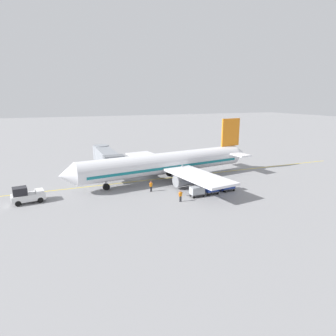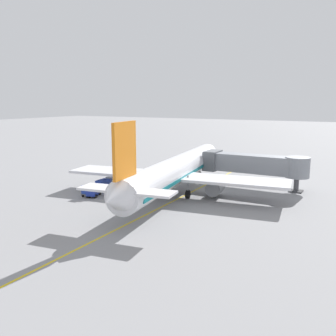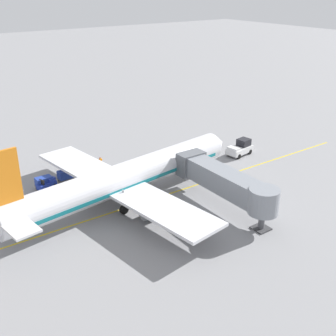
{
  "view_description": "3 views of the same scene",
  "coord_description": "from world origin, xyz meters",
  "px_view_note": "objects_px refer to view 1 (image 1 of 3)",
  "views": [
    {
      "loc": [
        -48.64,
        20.45,
        14.55
      ],
      "look_at": [
        -3.71,
        1.88,
        2.87
      ],
      "focal_mm": 31.14,
      "sensor_mm": 36.0,
      "label": 1
    },
    {
      "loc": [
        21.29,
        -42.42,
        12.58
      ],
      "look_at": [
        -2.76,
        1.27,
        3.47
      ],
      "focal_mm": 39.38,
      "sensor_mm": 36.0,
      "label": 2
    },
    {
      "loc": [
        39.84,
        -21.47,
        25.22
      ],
      "look_at": [
        0.87,
        6.19,
        4.17
      ],
      "focal_mm": 45.55,
      "sensor_mm": 36.0,
      "label": 3
    }
  ],
  "objects_px": {
    "baggage_tug_lead": "(225,186)",
    "baggage_cart_second_in_train": "(211,188)",
    "jet_bridge": "(107,157)",
    "pushback_tractor": "(27,195)",
    "ground_crew_wing_walker": "(151,186)",
    "ground_crew_loader": "(180,195)",
    "baggage_cart_front": "(197,191)",
    "baggage_cart_third_in_train": "(228,185)",
    "parked_airliner": "(167,163)"
  },
  "relations": [
    {
      "from": "baggage_cart_second_in_train",
      "to": "ground_crew_wing_walker",
      "type": "relative_size",
      "value": 1.73
    },
    {
      "from": "parked_airliner",
      "to": "baggage_cart_second_in_train",
      "type": "relative_size",
      "value": 12.77
    },
    {
      "from": "baggage_cart_second_in_train",
      "to": "jet_bridge",
      "type": "bearing_deg",
      "value": 35.04
    },
    {
      "from": "baggage_tug_lead",
      "to": "ground_crew_loader",
      "type": "relative_size",
      "value": 1.63
    },
    {
      "from": "parked_airliner",
      "to": "jet_bridge",
      "type": "xyz_separation_m",
      "value": [
        8.19,
        9.27,
        0.27
      ]
    },
    {
      "from": "ground_crew_wing_walker",
      "to": "pushback_tractor",
      "type": "bearing_deg",
      "value": 83.84
    },
    {
      "from": "jet_bridge",
      "to": "baggage_cart_third_in_train",
      "type": "bearing_deg",
      "value": -138.07
    },
    {
      "from": "jet_bridge",
      "to": "baggage_cart_front",
      "type": "distance_m",
      "value": 21.0
    },
    {
      "from": "baggage_tug_lead",
      "to": "baggage_cart_second_in_train",
      "type": "relative_size",
      "value": 0.94
    },
    {
      "from": "pushback_tractor",
      "to": "ground_crew_loader",
      "type": "distance_m",
      "value": 21.9
    },
    {
      "from": "baggage_cart_front",
      "to": "ground_crew_loader",
      "type": "xyz_separation_m",
      "value": [
        -1.05,
        3.25,
        0.0
      ]
    },
    {
      "from": "baggage_tug_lead",
      "to": "baggage_cart_front",
      "type": "xyz_separation_m",
      "value": [
        -1.09,
        5.67,
        0.24
      ]
    },
    {
      "from": "parked_airliner",
      "to": "pushback_tractor",
      "type": "distance_m",
      "value": 23.22
    },
    {
      "from": "baggage_tug_lead",
      "to": "baggage_cart_third_in_train",
      "type": "bearing_deg",
      "value": -153.68
    },
    {
      "from": "jet_bridge",
      "to": "baggage_cart_front",
      "type": "height_order",
      "value": "jet_bridge"
    },
    {
      "from": "jet_bridge",
      "to": "baggage_cart_second_in_train",
      "type": "bearing_deg",
      "value": -144.96
    },
    {
      "from": "baggage_cart_front",
      "to": "ground_crew_loader",
      "type": "height_order",
      "value": "ground_crew_loader"
    },
    {
      "from": "baggage_cart_second_in_train",
      "to": "pushback_tractor",
      "type": "bearing_deg",
      "value": 75.67
    },
    {
      "from": "pushback_tractor",
      "to": "baggage_cart_second_in_train",
      "type": "xyz_separation_m",
      "value": [
        -6.72,
        -26.29,
        -0.15
      ]
    },
    {
      "from": "parked_airliner",
      "to": "baggage_cart_front",
      "type": "relative_size",
      "value": 12.77
    },
    {
      "from": "baggage_tug_lead",
      "to": "baggage_cart_second_in_train",
      "type": "bearing_deg",
      "value": 105.39
    },
    {
      "from": "jet_bridge",
      "to": "baggage_cart_third_in_train",
      "type": "distance_m",
      "value": 23.9
    },
    {
      "from": "parked_airliner",
      "to": "ground_crew_wing_walker",
      "type": "relative_size",
      "value": 22.08
    },
    {
      "from": "baggage_tug_lead",
      "to": "baggage_cart_front",
      "type": "relative_size",
      "value": 0.94
    },
    {
      "from": "pushback_tractor",
      "to": "baggage_cart_front",
      "type": "relative_size",
      "value": 1.6
    },
    {
      "from": "pushback_tractor",
      "to": "baggage_cart_second_in_train",
      "type": "distance_m",
      "value": 27.14
    },
    {
      "from": "baggage_tug_lead",
      "to": "jet_bridge",
      "type": "bearing_deg",
      "value": 42.28
    },
    {
      "from": "parked_airliner",
      "to": "pushback_tractor",
      "type": "relative_size",
      "value": 7.97
    },
    {
      "from": "jet_bridge",
      "to": "ground_crew_wing_walker",
      "type": "xyz_separation_m",
      "value": [
        -13.27,
        -4.37,
        -2.5
      ]
    },
    {
      "from": "jet_bridge",
      "to": "baggage_cart_front",
      "type": "relative_size",
      "value": 5.25
    },
    {
      "from": "baggage_cart_front",
      "to": "ground_crew_loader",
      "type": "bearing_deg",
      "value": 107.9
    },
    {
      "from": "baggage_tug_lead",
      "to": "ground_crew_loader",
      "type": "bearing_deg",
      "value": 103.52
    },
    {
      "from": "jet_bridge",
      "to": "ground_crew_loader",
      "type": "height_order",
      "value": "jet_bridge"
    },
    {
      "from": "baggage_cart_front",
      "to": "jet_bridge",
      "type": "bearing_deg",
      "value": 28.61
    },
    {
      "from": "jet_bridge",
      "to": "ground_crew_loader",
      "type": "bearing_deg",
      "value": -160.82
    },
    {
      "from": "baggage_cart_second_in_train",
      "to": "baggage_tug_lead",
      "type": "bearing_deg",
      "value": -74.61
    },
    {
      "from": "baggage_tug_lead",
      "to": "baggage_cart_third_in_train",
      "type": "relative_size",
      "value": 0.94
    },
    {
      "from": "baggage_tug_lead",
      "to": "baggage_cart_second_in_train",
      "type": "xyz_separation_m",
      "value": [
        -0.83,
        3.0,
        0.24
      ]
    },
    {
      "from": "baggage_tug_lead",
      "to": "ground_crew_wing_walker",
      "type": "bearing_deg",
      "value": 70.72
    },
    {
      "from": "jet_bridge",
      "to": "baggage_cart_second_in_train",
      "type": "xyz_separation_m",
      "value": [
        -18.04,
        -12.65,
        -2.51
      ]
    },
    {
      "from": "parked_airliner",
      "to": "baggage_cart_third_in_train",
      "type": "bearing_deg",
      "value": -145.13
    },
    {
      "from": "jet_bridge",
      "to": "pushback_tractor",
      "type": "bearing_deg",
      "value": 129.69
    },
    {
      "from": "jet_bridge",
      "to": "baggage_tug_lead",
      "type": "relative_size",
      "value": 5.56
    },
    {
      "from": "parked_airliner",
      "to": "ground_crew_loader",
      "type": "bearing_deg",
      "value": 167.21
    },
    {
      "from": "baggage_cart_front",
      "to": "baggage_cart_third_in_train",
      "type": "bearing_deg",
      "value": -83.96
    },
    {
      "from": "baggage_cart_front",
      "to": "baggage_cart_third_in_train",
      "type": "relative_size",
      "value": 1.0
    },
    {
      "from": "pushback_tractor",
      "to": "parked_airliner",
      "type": "bearing_deg",
      "value": -82.21
    },
    {
      "from": "pushback_tractor",
      "to": "baggage_cart_front",
      "type": "xyz_separation_m",
      "value": [
        -6.99,
        -23.63,
        -0.15
      ]
    },
    {
      "from": "baggage_cart_third_in_train",
      "to": "ground_crew_wing_walker",
      "type": "height_order",
      "value": "ground_crew_wing_walker"
    },
    {
      "from": "baggage_cart_front",
      "to": "baggage_cart_second_in_train",
      "type": "distance_m",
      "value": 2.68
    }
  ]
}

